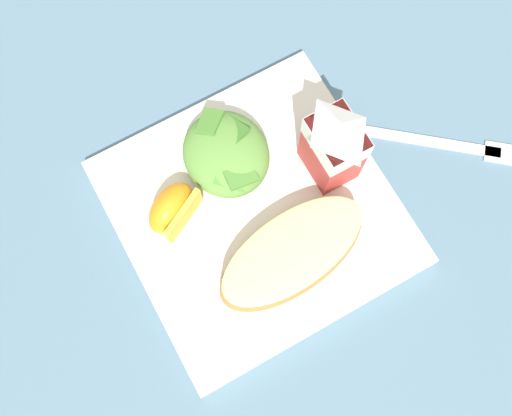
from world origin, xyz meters
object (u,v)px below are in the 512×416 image
at_px(cheesy_pizza_bread, 292,253).
at_px(green_salad_pile, 223,155).
at_px(white_plate, 256,213).
at_px(metal_fork, 448,144).
at_px(orange_wedge_front, 172,209).
at_px(milk_carton, 334,144).

height_order(cheesy_pizza_bread, green_salad_pile, green_salad_pile).
height_order(white_plate, green_salad_pile, green_salad_pile).
relative_size(white_plate, metal_fork, 1.79).
xyz_separation_m(orange_wedge_front, metal_fork, (0.07, 0.30, -0.03)).
height_order(cheesy_pizza_bread, orange_wedge_front, orange_wedge_front).
distance_m(white_plate, orange_wedge_front, 0.09).
height_order(white_plate, metal_fork, white_plate).
relative_size(white_plate, orange_wedge_front, 4.01).
bearing_deg(white_plate, milk_carton, 94.51).
bearing_deg(green_salad_pile, white_plate, 3.18).
xyz_separation_m(green_salad_pile, metal_fork, (0.10, 0.23, -0.03)).
bearing_deg(orange_wedge_front, milk_carton, 79.49).
relative_size(milk_carton, metal_fork, 0.70).
xyz_separation_m(white_plate, green_salad_pile, (-0.06, -0.00, 0.03)).
bearing_deg(orange_wedge_front, cheesy_pizza_bread, 40.23).
height_order(milk_carton, orange_wedge_front, milk_carton).
bearing_deg(milk_carton, green_salad_pile, -120.83).
relative_size(cheesy_pizza_bread, metal_fork, 1.13).
xyz_separation_m(white_plate, milk_carton, (-0.01, 0.09, 0.07)).
height_order(white_plate, milk_carton, milk_carton).
bearing_deg(metal_fork, green_salad_pile, -113.21).
distance_m(cheesy_pizza_bread, orange_wedge_front, 0.13).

